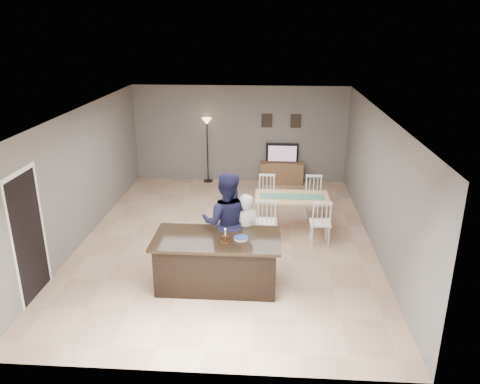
# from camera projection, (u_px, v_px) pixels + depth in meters

# --- Properties ---
(floor) EXTENTS (8.00, 8.00, 0.00)m
(floor) POSITION_uv_depth(u_px,v_px,m) (227.00, 239.00, 9.86)
(floor) COLOR tan
(floor) RESTS_ON ground
(room_shell) EXTENTS (8.00, 8.00, 8.00)m
(room_shell) POSITION_uv_depth(u_px,v_px,m) (226.00, 163.00, 9.29)
(room_shell) COLOR slate
(room_shell) RESTS_ON floor
(kitchen_island) EXTENTS (2.15, 1.10, 0.90)m
(kitchen_island) POSITION_uv_depth(u_px,v_px,m) (217.00, 261.00, 8.02)
(kitchen_island) COLOR black
(kitchen_island) RESTS_ON floor
(tv_console) EXTENTS (1.20, 0.40, 0.60)m
(tv_console) POSITION_uv_depth(u_px,v_px,m) (282.00, 173.00, 13.22)
(tv_console) COLOR brown
(tv_console) RESTS_ON floor
(television) EXTENTS (0.91, 0.12, 0.53)m
(television) POSITION_uv_depth(u_px,v_px,m) (282.00, 153.00, 13.09)
(television) COLOR black
(television) RESTS_ON tv_console
(tv_screen_glow) EXTENTS (0.78, 0.00, 0.78)m
(tv_screen_glow) POSITION_uv_depth(u_px,v_px,m) (282.00, 154.00, 13.02)
(tv_screen_glow) COLOR #D35117
(tv_screen_glow) RESTS_ON tv_console
(picture_frames) EXTENTS (1.10, 0.02, 0.38)m
(picture_frames) POSITION_uv_depth(u_px,v_px,m) (281.00, 121.00, 12.92)
(picture_frames) COLOR black
(picture_frames) RESTS_ON room_shell
(doorway) EXTENTS (0.00, 2.10, 2.65)m
(doorway) POSITION_uv_depth(u_px,v_px,m) (27.00, 225.00, 7.46)
(doorway) COLOR black
(doorway) RESTS_ON floor
(woman) EXTENTS (0.62, 0.50, 1.49)m
(woman) POSITION_uv_depth(u_px,v_px,m) (245.00, 233.00, 8.41)
(woman) COLOR silver
(woman) RESTS_ON floor
(man) EXTENTS (0.93, 0.74, 1.88)m
(man) POSITION_uv_depth(u_px,v_px,m) (227.00, 223.00, 8.36)
(man) COLOR #191A37
(man) RESTS_ON floor
(birthday_cake) EXTENTS (0.15, 0.15, 0.24)m
(birthday_cake) POSITION_uv_depth(u_px,v_px,m) (225.00, 239.00, 7.70)
(birthday_cake) COLOR gold
(birthday_cake) RESTS_ON kitchen_island
(plate_stack) EXTENTS (0.24, 0.24, 0.04)m
(plate_stack) POSITION_uv_depth(u_px,v_px,m) (241.00, 238.00, 7.80)
(plate_stack) COLOR white
(plate_stack) RESTS_ON kitchen_island
(dining_table) EXTENTS (1.61, 1.82, 0.97)m
(dining_table) POSITION_uv_depth(u_px,v_px,m) (292.00, 202.00, 10.19)
(dining_table) COLOR tan
(dining_table) RESTS_ON floor
(floor_lamp) EXTENTS (0.28, 0.28, 1.84)m
(floor_lamp) POSITION_uv_depth(u_px,v_px,m) (207.00, 133.00, 12.99)
(floor_lamp) COLOR black
(floor_lamp) RESTS_ON floor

